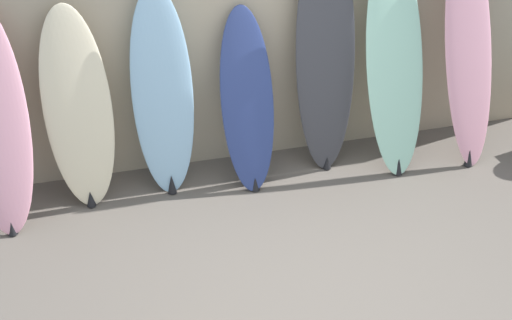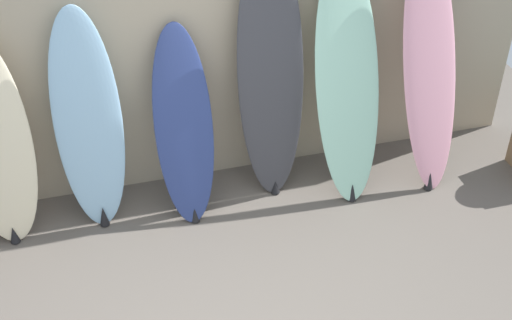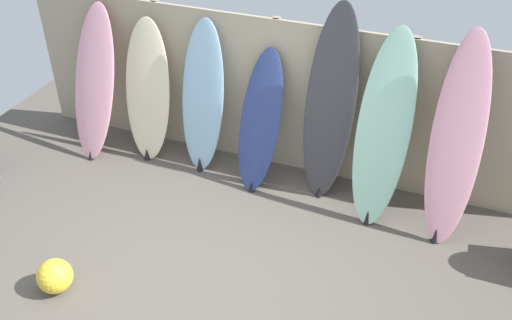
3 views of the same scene
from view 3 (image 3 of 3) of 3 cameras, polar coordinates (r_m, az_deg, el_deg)
The scene contains 10 objects.
ground at distance 5.53m, azimuth -5.42°, elevation -11.34°, with size 7.68×7.68×0.00m, color #5B544C.
fence_back at distance 6.45m, azimuth 1.81°, elevation 6.48°, with size 6.08×0.11×1.80m.
surfboard_pink_0 at distance 7.00m, azimuth -15.87°, elevation 7.33°, with size 0.53×0.73×1.77m.
surfboard_cream_1 at distance 6.77m, azimuth -10.79°, elevation 6.68°, with size 0.59×0.48×1.69m.
surfboard_skyblue_2 at distance 6.46m, azimuth -5.36°, elevation 6.10°, with size 0.53×0.45×1.77m.
surfboard_navy_3 at distance 6.22m, azimuth 0.40°, elevation 3.72°, with size 0.50×0.65×1.53m.
surfboard_charcoal_4 at distance 5.98m, azimuth 7.41°, elevation 5.36°, with size 0.57×0.49×2.12m.
surfboard_seafoam_5 at distance 5.80m, azimuth 12.62°, elevation 2.78°, with size 0.54×0.70×1.96m.
surfboard_pink_6 at distance 5.73m, azimuth 19.41°, elevation 1.59°, with size 0.57×0.75×2.06m.
beach_ball at distance 5.57m, azimuth -19.47°, elevation -10.89°, with size 0.32×0.32×0.32m, color yellow.
Camera 3 is at (1.83, -3.35, 3.99)m, focal length 40.00 mm.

